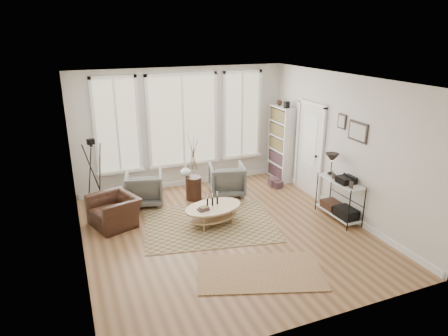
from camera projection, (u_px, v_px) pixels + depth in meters
name	position (u px, v px, depth m)	size (l,w,h in m)	color
room	(227.00, 162.00, 7.27)	(5.50, 5.54, 2.90)	#946945
bay_window	(183.00, 122.00, 9.55)	(4.14, 0.12, 2.24)	tan
door	(309.00, 147.00, 9.26)	(0.09, 1.06, 2.22)	silver
bookcase	(281.00, 143.00, 10.21)	(0.31, 0.85, 2.06)	white
low_shelf	(339.00, 195.00, 8.13)	(0.38, 1.08, 1.30)	white
wall_art	(354.00, 129.00, 7.77)	(0.04, 0.88, 0.44)	black
rug_main	(210.00, 224.00, 8.01)	(2.57, 1.93, 0.01)	brown
rug_runner	(260.00, 272.00, 6.43)	(2.01, 1.11, 0.01)	brown
coffee_table	(213.00, 210.00, 7.96)	(1.33, 0.98, 0.56)	tan
armchair_left	(144.00, 188.00, 8.87)	(0.79, 0.81, 0.74)	#62635E
armchair_right	(227.00, 180.00, 9.38)	(0.79, 0.81, 0.74)	#62635E
side_table	(193.00, 169.00, 8.99)	(0.36, 0.36, 1.52)	#371F15
vase	(186.00, 171.00, 9.09)	(0.23, 0.23, 0.24)	silver
accent_chair	(114.00, 211.00, 7.93)	(0.81, 0.93, 0.60)	#371F15
tripod_camera	(95.00, 177.00, 8.54)	(0.55, 0.55, 1.56)	black
book_stack_near	(274.00, 182.00, 10.00)	(0.23, 0.30, 0.19)	maroon
book_stack_far	(277.00, 184.00, 9.88)	(0.21, 0.26, 0.17)	maroon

